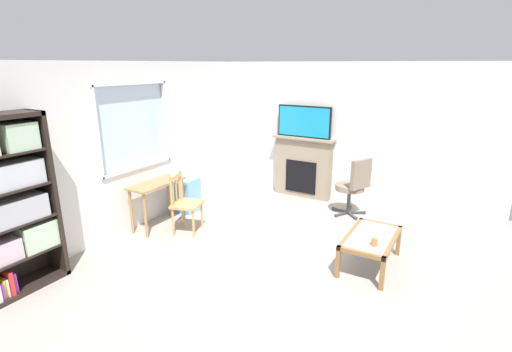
{
  "coord_description": "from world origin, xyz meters",
  "views": [
    {
      "loc": [
        -3.98,
        -1.96,
        2.46
      ],
      "look_at": [
        0.3,
        0.54,
        0.99
      ],
      "focal_mm": 26.56,
      "sensor_mm": 36.0,
      "label": 1
    }
  ],
  "objects_px": {
    "office_chair": "(354,184)",
    "tv": "(304,122)",
    "sippy_cup": "(374,242)",
    "desk_under_window": "(157,191)",
    "plastic_drawer_unit": "(186,195)",
    "bookshelf": "(8,202)",
    "wooden_chair": "(185,203)",
    "coffee_table": "(371,240)",
    "fireplace": "(303,167)"
  },
  "relations": [
    {
      "from": "office_chair",
      "to": "coffee_table",
      "type": "height_order",
      "value": "office_chair"
    },
    {
      "from": "plastic_drawer_unit",
      "to": "fireplace",
      "type": "bearing_deg",
      "value": -39.58
    },
    {
      "from": "tv",
      "to": "office_chair",
      "type": "distance_m",
      "value": 1.51
    },
    {
      "from": "bookshelf",
      "to": "plastic_drawer_unit",
      "type": "height_order",
      "value": "bookshelf"
    },
    {
      "from": "tv",
      "to": "coffee_table",
      "type": "xyz_separation_m",
      "value": [
        -2.0,
        -1.81,
        -1.09
      ]
    },
    {
      "from": "office_chair",
      "to": "tv",
      "type": "bearing_deg",
      "value": 67.15
    },
    {
      "from": "tv",
      "to": "sippy_cup",
      "type": "height_order",
      "value": "tv"
    },
    {
      "from": "desk_under_window",
      "to": "wooden_chair",
      "type": "distance_m",
      "value": 0.53
    },
    {
      "from": "desk_under_window",
      "to": "office_chair",
      "type": "xyz_separation_m",
      "value": [
        1.95,
        -2.51,
        -0.03
      ]
    },
    {
      "from": "plastic_drawer_unit",
      "to": "fireplace",
      "type": "height_order",
      "value": "fireplace"
    },
    {
      "from": "fireplace",
      "to": "sippy_cup",
      "type": "distance_m",
      "value": 2.96
    },
    {
      "from": "bookshelf",
      "to": "sippy_cup",
      "type": "distance_m",
      "value": 4.1
    },
    {
      "from": "plastic_drawer_unit",
      "to": "fireplace",
      "type": "relative_size",
      "value": 0.49
    },
    {
      "from": "plastic_drawer_unit",
      "to": "sippy_cup",
      "type": "distance_m",
      "value": 3.37
    },
    {
      "from": "office_chair",
      "to": "sippy_cup",
      "type": "height_order",
      "value": "office_chair"
    },
    {
      "from": "bookshelf",
      "to": "plastic_drawer_unit",
      "type": "xyz_separation_m",
      "value": [
        2.78,
        -0.06,
        -0.75
      ]
    },
    {
      "from": "office_chair",
      "to": "coffee_table",
      "type": "relative_size",
      "value": 1.0
    },
    {
      "from": "tv",
      "to": "sippy_cup",
      "type": "xyz_separation_m",
      "value": [
        -2.24,
        -1.9,
        -0.99
      ]
    },
    {
      "from": "plastic_drawer_unit",
      "to": "tv",
      "type": "height_order",
      "value": "tv"
    },
    {
      "from": "desk_under_window",
      "to": "bookshelf",
      "type": "bearing_deg",
      "value": 177.05
    },
    {
      "from": "bookshelf",
      "to": "office_chair",
      "type": "relative_size",
      "value": 1.98
    },
    {
      "from": "fireplace",
      "to": "sippy_cup",
      "type": "relative_size",
      "value": 13.37
    },
    {
      "from": "fireplace",
      "to": "tv",
      "type": "bearing_deg",
      "value": 180.0
    },
    {
      "from": "plastic_drawer_unit",
      "to": "coffee_table",
      "type": "distance_m",
      "value": 3.25
    },
    {
      "from": "plastic_drawer_unit",
      "to": "coffee_table",
      "type": "height_order",
      "value": "plastic_drawer_unit"
    },
    {
      "from": "wooden_chair",
      "to": "office_chair",
      "type": "bearing_deg",
      "value": -46.12
    },
    {
      "from": "plastic_drawer_unit",
      "to": "coffee_table",
      "type": "bearing_deg",
      "value": -95.09
    },
    {
      "from": "tv",
      "to": "coffee_table",
      "type": "height_order",
      "value": "tv"
    },
    {
      "from": "plastic_drawer_unit",
      "to": "wooden_chair",
      "type": "bearing_deg",
      "value": -140.19
    },
    {
      "from": "plastic_drawer_unit",
      "to": "tv",
      "type": "bearing_deg",
      "value": -39.87
    },
    {
      "from": "wooden_chair",
      "to": "desk_under_window",
      "type": "bearing_deg",
      "value": 94.03
    },
    {
      "from": "tv",
      "to": "plastic_drawer_unit",
      "type": "bearing_deg",
      "value": 140.13
    },
    {
      "from": "bookshelf",
      "to": "wooden_chair",
      "type": "xyz_separation_m",
      "value": [
        2.1,
        -0.62,
        -0.58
      ]
    },
    {
      "from": "desk_under_window",
      "to": "sippy_cup",
      "type": "height_order",
      "value": "desk_under_window"
    },
    {
      "from": "office_chair",
      "to": "coffee_table",
      "type": "xyz_separation_m",
      "value": [
        -1.52,
        -0.68,
        -0.2
      ]
    },
    {
      "from": "wooden_chair",
      "to": "coffee_table",
      "type": "distance_m",
      "value": 2.7
    },
    {
      "from": "wooden_chair",
      "to": "fireplace",
      "type": "relative_size",
      "value": 0.75
    },
    {
      "from": "plastic_drawer_unit",
      "to": "fireplace",
      "type": "distance_m",
      "value": 2.26
    },
    {
      "from": "desk_under_window",
      "to": "plastic_drawer_unit",
      "type": "height_order",
      "value": "desk_under_window"
    },
    {
      "from": "office_chair",
      "to": "wooden_chair",
      "type": "bearing_deg",
      "value": 133.88
    },
    {
      "from": "desk_under_window",
      "to": "plastic_drawer_unit",
      "type": "relative_size",
      "value": 1.56
    },
    {
      "from": "bookshelf",
      "to": "coffee_table",
      "type": "bearing_deg",
      "value": -52.87
    },
    {
      "from": "sippy_cup",
      "to": "plastic_drawer_unit",
      "type": "bearing_deg",
      "value": 80.89
    },
    {
      "from": "plastic_drawer_unit",
      "to": "fireplace",
      "type": "xyz_separation_m",
      "value": [
        1.73,
        -1.43,
        0.29
      ]
    },
    {
      "from": "tv",
      "to": "coffee_table",
      "type": "bearing_deg",
      "value": -137.9
    },
    {
      "from": "wooden_chair",
      "to": "coffee_table",
      "type": "xyz_separation_m",
      "value": [
        0.39,
        -2.67,
        -0.11
      ]
    },
    {
      "from": "plastic_drawer_unit",
      "to": "bookshelf",
      "type": "bearing_deg",
      "value": 178.84
    },
    {
      "from": "wooden_chair",
      "to": "coffee_table",
      "type": "bearing_deg",
      "value": -81.68
    },
    {
      "from": "plastic_drawer_unit",
      "to": "sippy_cup",
      "type": "relative_size",
      "value": 6.51
    },
    {
      "from": "wooden_chair",
      "to": "tv",
      "type": "height_order",
      "value": "tv"
    }
  ]
}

